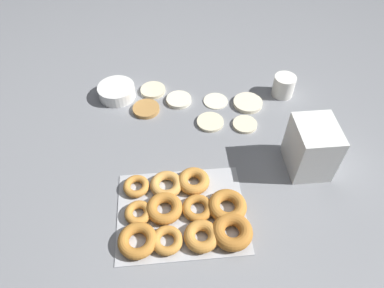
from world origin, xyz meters
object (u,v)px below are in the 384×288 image
at_px(pancake_5, 210,122).
at_px(paper_cup, 284,86).
at_px(pancake_3, 146,109).
at_px(pancake_4, 153,90).
at_px(donut_tray, 186,213).
at_px(pancake_6, 245,124).
at_px(batter_bowl, 117,91).
at_px(pancake_2, 216,101).
at_px(container_stack, 311,148).
at_px(pancake_0, 179,100).
at_px(pancake_1, 248,103).

xyz_separation_m(pancake_5, paper_cup, (0.31, 0.14, 0.04)).
bearing_deg(pancake_3, pancake_4, 75.64).
bearing_deg(donut_tray, pancake_5, 72.27).
xyz_separation_m(pancake_6, batter_bowl, (-0.48, 0.21, 0.02)).
xyz_separation_m(pancake_2, donut_tray, (-0.16, -0.50, 0.01)).
distance_m(pancake_3, batter_bowl, 0.15).
xyz_separation_m(pancake_6, container_stack, (0.16, -0.20, 0.08)).
bearing_deg(pancake_0, pancake_1, -9.20).
bearing_deg(donut_tray, pancake_0, 88.50).
distance_m(pancake_2, container_stack, 0.43).
bearing_deg(pancake_2, pancake_5, -107.17).
bearing_deg(batter_bowl, donut_tray, -67.88).
height_order(donut_tray, paper_cup, paper_cup).
bearing_deg(pancake_4, pancake_2, -18.78).
bearing_deg(pancake_4, pancake_1, -16.93).
distance_m(pancake_3, donut_tray, 0.48).
xyz_separation_m(donut_tray, batter_bowl, (-0.23, 0.56, 0.01)).
bearing_deg(paper_cup, pancake_1, -161.80).
relative_size(pancake_4, pancake_6, 1.12).
distance_m(pancake_0, pancake_2, 0.14).
distance_m(pancake_5, pancake_6, 0.13).
bearing_deg(batter_bowl, pancake_3, -39.58).
xyz_separation_m(pancake_4, pancake_5, (0.21, -0.20, -0.00)).
height_order(pancake_6, container_stack, container_stack).
distance_m(pancake_0, donut_tray, 0.51).
relative_size(pancake_0, container_stack, 0.56).
height_order(pancake_4, pancake_6, pancake_4).
height_order(pancake_0, container_stack, container_stack).
height_order(pancake_0, pancake_2, pancake_0).
distance_m(pancake_4, paper_cup, 0.52).
height_order(pancake_2, container_stack, container_stack).
bearing_deg(batter_bowl, pancake_2, -9.94).
xyz_separation_m(pancake_1, pancake_4, (-0.37, 0.11, -0.00)).
xyz_separation_m(pancake_0, pancake_5, (0.11, -0.13, -0.00)).
height_order(pancake_2, batter_bowl, batter_bowl).
relative_size(pancake_6, paper_cup, 1.06).
relative_size(pancake_3, pancake_4, 1.02).
distance_m(pancake_2, pancake_6, 0.16).
xyz_separation_m(pancake_5, container_stack, (0.29, -0.22, 0.08)).
bearing_deg(pancake_4, pancake_3, -104.36).
bearing_deg(pancake_0, pancake_4, 145.69).
relative_size(pancake_2, container_stack, 0.54).
bearing_deg(pancake_2, batter_bowl, 170.06).
distance_m(pancake_5, container_stack, 0.38).
distance_m(container_stack, paper_cup, 0.36).
height_order(pancake_3, donut_tray, donut_tray).
height_order(pancake_0, pancake_3, same).
bearing_deg(pancake_3, pancake_5, -21.05).
xyz_separation_m(pancake_5, batter_bowl, (-0.35, 0.19, 0.02)).
bearing_deg(batter_bowl, pancake_6, -23.30).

